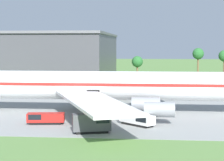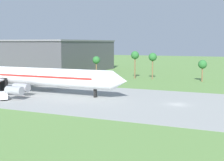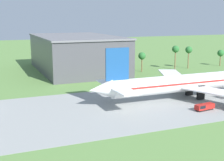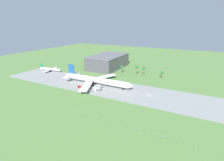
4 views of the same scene
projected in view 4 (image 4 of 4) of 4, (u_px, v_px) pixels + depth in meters
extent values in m
plane|color=#5B8442|center=(148.00, 95.00, 149.24)|extent=(600.00, 600.00, 0.00)
cube|color=gray|center=(148.00, 95.00, 149.24)|extent=(320.00, 44.00, 0.02)
cylinder|color=white|center=(97.00, 80.00, 171.54)|extent=(66.90, 5.66, 5.66)
cone|color=white|center=(131.00, 86.00, 155.76)|extent=(4.53, 5.55, 5.55)
cone|color=white|center=(68.00, 75.00, 187.75)|extent=(7.08, 5.38, 5.38)
cube|color=red|center=(97.00, 80.00, 171.41)|extent=(56.86, 5.77, 0.57)
cube|color=navy|center=(71.00, 69.00, 183.18)|extent=(7.36, 0.50, 9.62)
cube|color=white|center=(72.00, 75.00, 185.43)|extent=(5.09, 22.64, 0.30)
cube|color=white|center=(87.00, 86.00, 159.79)|extent=(18.24, 31.01, 0.44)
cube|color=white|center=(103.00, 77.00, 185.40)|extent=(18.24, 31.01, 0.44)
cylinder|color=gray|center=(99.00, 86.00, 163.68)|extent=(5.09, 2.55, 2.55)
cylinder|color=gray|center=(98.00, 88.00, 157.91)|extent=(5.09, 2.55, 2.55)
cylinder|color=gray|center=(106.00, 82.00, 175.10)|extent=(5.09, 2.55, 2.55)
cylinder|color=gray|center=(111.00, 81.00, 178.84)|extent=(5.09, 2.55, 2.55)
cube|color=black|center=(123.00, 88.00, 160.04)|extent=(0.70, 0.90, 4.70)
cube|color=black|center=(93.00, 83.00, 171.31)|extent=(2.40, 1.20, 4.70)
cube|color=black|center=(96.00, 82.00, 176.55)|extent=(2.40, 1.20, 4.70)
cylinder|color=silver|center=(50.00, 69.00, 221.85)|extent=(29.37, 7.43, 3.17)
cube|color=#0F6647|center=(42.00, 65.00, 224.78)|extent=(2.86, 0.66, 4.44)
cube|color=silver|center=(50.00, 69.00, 221.95)|extent=(7.62, 26.57, 0.24)
cube|color=black|center=(51.00, 70.00, 222.32)|extent=(1.61, 3.00, 3.01)
cube|color=black|center=(81.00, 88.00, 166.25)|extent=(5.44, 2.41, 0.40)
cube|color=#B21E19|center=(81.00, 87.00, 165.96)|extent=(6.39, 2.72, 1.45)
cube|color=black|center=(79.00, 86.00, 166.47)|extent=(2.40, 2.28, 0.90)
cube|color=black|center=(94.00, 90.00, 159.71)|extent=(5.29, 4.95, 0.40)
cube|color=white|center=(94.00, 89.00, 159.41)|extent=(6.15, 5.74, 1.49)
cube|color=black|center=(95.00, 90.00, 157.78)|extent=(3.03, 3.02, 0.90)
cube|color=black|center=(84.00, 91.00, 157.28)|extent=(5.19, 3.06, 0.40)
cube|color=#4C4C51|center=(84.00, 90.00, 156.81)|extent=(6.07, 3.49, 2.56)
cube|color=black|center=(86.00, 89.00, 156.38)|extent=(2.49, 2.51, 0.90)
cylinder|color=gray|center=(69.00, 111.00, 120.36)|extent=(0.10, 0.10, 2.10)
cylinder|color=gray|center=(73.00, 112.00, 118.59)|extent=(0.10, 0.10, 2.10)
cylinder|color=gray|center=(78.00, 114.00, 116.82)|extent=(0.10, 0.10, 2.10)
cylinder|color=gray|center=(83.00, 115.00, 115.05)|extent=(0.10, 0.10, 2.10)
cylinder|color=gray|center=(88.00, 116.00, 113.29)|extent=(0.10, 0.10, 2.10)
cylinder|color=gray|center=(93.00, 118.00, 111.52)|extent=(0.10, 0.10, 2.10)
cylinder|color=gray|center=(98.00, 119.00, 109.75)|extent=(0.10, 0.10, 2.10)
cylinder|color=gray|center=(104.00, 121.00, 107.98)|extent=(0.10, 0.10, 2.10)
cylinder|color=gray|center=(109.00, 123.00, 106.22)|extent=(0.10, 0.10, 2.10)
cylinder|color=gray|center=(115.00, 124.00, 104.45)|extent=(0.10, 0.10, 2.10)
cylinder|color=gray|center=(121.00, 126.00, 102.68)|extent=(0.10, 0.10, 2.10)
cylinder|color=gray|center=(128.00, 128.00, 100.91)|extent=(0.10, 0.10, 2.10)
cylinder|color=gray|center=(134.00, 130.00, 99.14)|extent=(0.10, 0.10, 2.10)
cylinder|color=gray|center=(141.00, 132.00, 97.38)|extent=(0.10, 0.10, 2.10)
cylinder|color=gray|center=(148.00, 134.00, 95.61)|extent=(0.10, 0.10, 2.10)
cylinder|color=gray|center=(155.00, 136.00, 93.84)|extent=(0.10, 0.10, 2.10)
cylinder|color=gray|center=(163.00, 138.00, 92.07)|extent=(0.10, 0.10, 2.10)
cylinder|color=gray|center=(170.00, 140.00, 90.31)|extent=(0.10, 0.10, 2.10)
cylinder|color=gray|center=(179.00, 142.00, 88.54)|extent=(0.10, 0.10, 2.10)
cylinder|color=gray|center=(187.00, 145.00, 86.77)|extent=(0.10, 0.10, 2.10)
cylinder|color=gray|center=(196.00, 147.00, 85.00)|extent=(0.10, 0.10, 2.10)
cylinder|color=gray|center=(121.00, 125.00, 102.36)|extent=(80.00, 0.06, 0.06)
cylinder|color=gray|center=(107.00, 123.00, 106.76)|extent=(0.08, 0.08, 1.60)
cube|color=white|center=(107.00, 122.00, 106.56)|extent=(0.44, 0.03, 0.56)
cube|color=#47474C|center=(108.00, 62.00, 238.43)|extent=(36.00, 60.00, 16.63)
cube|color=slate|center=(108.00, 55.00, 235.70)|extent=(36.72, 61.20, 0.80)
cylinder|color=brown|center=(143.00, 72.00, 201.04)|extent=(0.56, 0.56, 9.21)
sphere|color=#28662D|center=(144.00, 68.00, 199.41)|extent=(3.60, 3.60, 3.60)
cylinder|color=brown|center=(122.00, 70.00, 213.43)|extent=(0.56, 0.56, 7.28)
sphere|color=#28662D|center=(122.00, 67.00, 212.10)|extent=(3.60, 3.60, 3.60)
cylinder|color=brown|center=(162.00, 76.00, 192.10)|extent=(0.56, 0.56, 6.58)
sphere|color=#28662D|center=(162.00, 73.00, 190.88)|extent=(3.60, 3.60, 3.60)
cylinder|color=brown|center=(137.00, 71.00, 204.52)|extent=(0.56, 0.56, 9.87)
sphere|color=#28662D|center=(137.00, 67.00, 202.78)|extent=(3.60, 3.60, 3.60)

